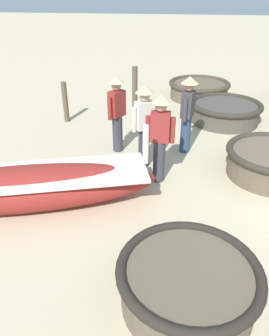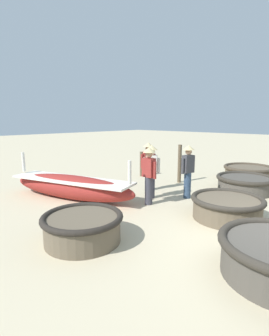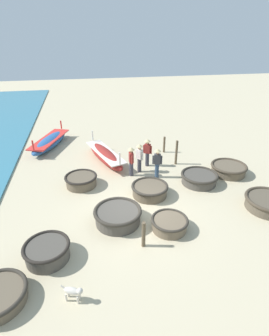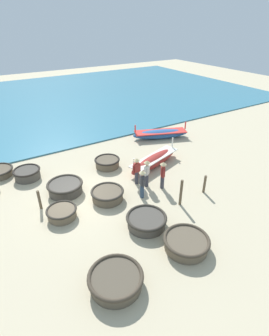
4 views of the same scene
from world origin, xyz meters
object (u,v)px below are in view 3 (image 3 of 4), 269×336
at_px(coracle_far_right, 199,178).
at_px(long_boat_white_hull, 50,142).
at_px(coracle_far_left, 47,251).
at_px(fisherman_standing_right, 131,160).
at_px(long_boat_green_hull, 105,155).
at_px(mooring_post_mid_beach, 176,153).
at_px(mooring_post_shoreline, 164,145).
at_px(coracle_nearest, 81,180).
at_px(coracle_front_left, 118,215).
at_px(coracle_tilted, 169,223).
at_px(coracle_weathered, 268,202).
at_px(coracle_center, 229,169).
at_px(coracle_beside_post, 150,190).
at_px(fisherman_with_hat, 139,156).
at_px(mooring_post_inland, 144,234).
at_px(fisherman_standing_left, 157,161).
at_px(fisherman_by_coracle, 147,151).
at_px(dog, 73,292).

height_order(coracle_far_right, long_boat_white_hull, long_boat_white_hull).
height_order(coracle_far_left, fisherman_standing_right, fisherman_standing_right).
height_order(coracle_far_left, long_boat_green_hull, long_boat_green_hull).
bearing_deg(mooring_post_mid_beach, mooring_post_shoreline, 94.79).
bearing_deg(coracle_nearest, coracle_front_left, -67.05).
xyz_separation_m(coracle_tilted, coracle_front_left, (-1.94, 0.84, 0.07)).
bearing_deg(coracle_weathered, coracle_tilted, -174.72).
distance_m(long_boat_white_hull, fisherman_standing_right, 7.05).
height_order(long_boat_green_hull, fisherman_standing_right, fisherman_standing_right).
distance_m(coracle_center, coracle_beside_post, 5.02).
relative_size(coracle_front_left, mooring_post_shoreline, 1.86).
bearing_deg(fisherman_with_hat, coracle_tilted, -89.02).
distance_m(mooring_post_inland, mooring_post_shoreline, 8.79).
height_order(coracle_center, coracle_weathered, coracle_weathered).
bearing_deg(mooring_post_mid_beach, coracle_center, -35.58).
height_order(long_boat_green_hull, fisherman_standing_left, fisherman_standing_left).
bearing_deg(mooring_post_inland, coracle_center, 37.23).
relative_size(long_boat_green_hull, fisherman_standing_right, 2.69).
bearing_deg(fisherman_by_coracle, coracle_front_left, -117.01).
relative_size(coracle_center, coracle_front_left, 0.99).
height_order(fisherman_standing_right, mooring_post_inland, fisherman_standing_right).
bearing_deg(dog, long_boat_white_hull, 97.38).
height_order(fisherman_by_coracle, mooring_post_mid_beach, fisherman_by_coracle).
bearing_deg(mooring_post_shoreline, mooring_post_mid_beach, -85.21).
distance_m(coracle_beside_post, coracle_weathered, 5.31).
distance_m(coracle_center, coracle_front_left, 7.29).
height_order(fisherman_with_hat, fisherman_by_coracle, same).
relative_size(coracle_nearest, coracle_tilted, 1.11).
relative_size(coracle_center, fisherman_standing_left, 1.18).
bearing_deg(long_boat_white_hull, coracle_weathered, -43.30).
distance_m(coracle_front_left, fisherman_standing_left, 4.32).
bearing_deg(fisherman_by_coracle, fisherman_with_hat, -133.24).
bearing_deg(fisherman_with_hat, coracle_front_left, -113.86).
xyz_separation_m(long_boat_green_hull, mooring_post_mid_beach, (4.09, -1.26, 0.36)).
height_order(coracle_beside_post, fisherman_standing_right, fisherman_standing_right).
relative_size(coracle_nearest, long_boat_green_hull, 0.37).
distance_m(coracle_beside_post, mooring_post_shoreline, 5.36).
bearing_deg(coracle_far_left, fisherman_standing_right, 53.14).
xyz_separation_m(coracle_far_left, coracle_tilted, (4.61, 0.63, -0.06)).
bearing_deg(mooring_post_mid_beach, dog, -126.71).
bearing_deg(fisherman_standing_left, coracle_far_right, -27.95).
height_order(fisherman_standing_right, fisherman_by_coracle, same).
xyz_separation_m(fisherman_standing_left, mooring_post_mid_beach, (1.57, 1.35, -0.21)).
bearing_deg(coracle_weathered, fisherman_with_hat, 136.35).
bearing_deg(long_boat_green_hull, mooring_post_shoreline, 8.52).
height_order(coracle_tilted, coracle_far_right, coracle_far_right).
distance_m(coracle_far_left, coracle_tilted, 4.65).
height_order(coracle_nearest, coracle_far_right, coracle_nearest).
bearing_deg(fisherman_by_coracle, dog, -117.52).
height_order(fisherman_by_coracle, dog, fisherman_by_coracle).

